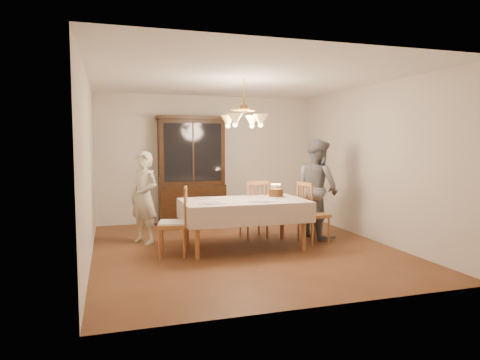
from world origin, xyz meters
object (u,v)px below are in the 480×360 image
object	(u,v)px
china_hutch	(192,172)
birthday_cake	(276,193)
dining_table	(244,205)
elderly_woman	(144,197)
chair_far_side	(254,212)

from	to	relation	value
china_hutch	birthday_cake	distance (m)	2.33
dining_table	birthday_cake	bearing A→B (deg)	14.41
elderly_woman	chair_far_side	bearing A→B (deg)	43.86
chair_far_side	birthday_cake	bearing A→B (deg)	-67.59
chair_far_side	birthday_cake	world-z (taller)	chair_far_side
china_hutch	chair_far_side	world-z (taller)	china_hutch
dining_table	birthday_cake	distance (m)	0.63
china_hutch	birthday_cake	world-z (taller)	china_hutch
chair_far_side	elderly_woman	distance (m)	1.87
chair_far_side	elderly_woman	world-z (taller)	elderly_woman
dining_table	china_hutch	xyz separation A→B (m)	(-0.39, 2.25, 0.36)
chair_far_side	elderly_woman	bearing A→B (deg)	174.24
elderly_woman	birthday_cake	distance (m)	2.15
china_hutch	chair_far_side	distance (m)	1.88
china_hutch	elderly_woman	bearing A→B (deg)	-126.55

